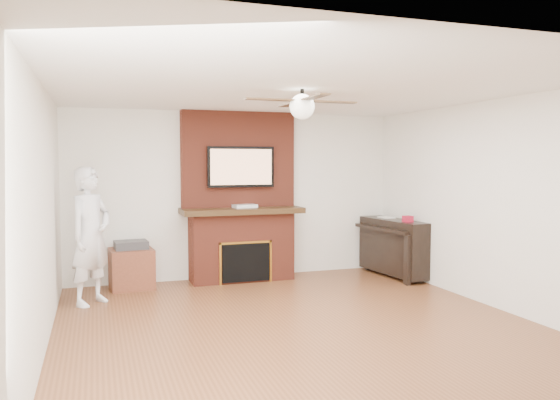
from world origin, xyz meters
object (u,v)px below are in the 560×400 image
object	(u,v)px
piano	(394,246)
fireplace	(240,213)
person	(91,236)
side_table	(131,266)

from	to	relation	value
piano	fireplace	bearing A→B (deg)	159.94
piano	person	bearing A→B (deg)	176.72
side_table	piano	bearing A→B (deg)	-11.40
person	piano	xyz separation A→B (m)	(4.39, 0.25, -0.38)
fireplace	person	size ratio (longest dim) A/B	1.47
fireplace	side_table	xyz separation A→B (m)	(-1.58, -0.07, -0.69)
fireplace	side_table	bearing A→B (deg)	-177.57
person	piano	distance (m)	4.41
person	side_table	bearing A→B (deg)	7.20
person	side_table	distance (m)	1.05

